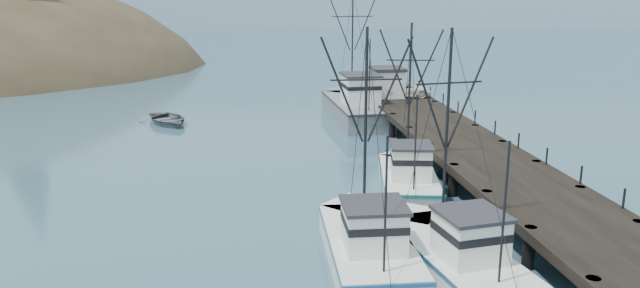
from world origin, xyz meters
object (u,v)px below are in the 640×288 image
object	(u,v)px
pier	(466,147)
motorboat	(168,124)
pier_shed	(387,82)
trawler_near	(451,253)
trawler_mid	(367,243)
work_vessel	(355,107)
trawler_far	(408,177)
pickup_truck	(404,89)

from	to	relation	value
pier	motorboat	bearing A→B (deg)	140.76
pier_shed	motorboat	world-z (taller)	pier_shed
motorboat	trawler_near	bearing A→B (deg)	-89.79
trawler_mid	work_vessel	xyz separation A→B (m)	(5.23, 30.49, 0.41)
trawler_far	motorboat	world-z (taller)	trawler_far
trawler_mid	trawler_far	xyz separation A→B (m)	(4.57, 9.51, 0.00)
pier	work_vessel	xyz separation A→B (m)	(-4.35, 17.40, -0.46)
trawler_near	pickup_truck	distance (m)	33.01
trawler_near	trawler_far	distance (m)	11.17
pier	pickup_truck	world-z (taller)	pickup_truck
work_vessel	trawler_near	bearing A→B (deg)	-93.11
trawler_far	work_vessel	world-z (taller)	work_vessel
pickup_truck	pier_shed	bearing A→B (deg)	78.27
trawler_near	pier_shed	bearing A→B (deg)	81.40
trawler_mid	motorboat	bearing A→B (deg)	111.46
motorboat	pickup_truck	bearing A→B (deg)	-25.74
pier_shed	motorboat	xyz separation A→B (m)	(-20.54, -0.28, -3.42)
work_vessel	pier_shed	bearing A→B (deg)	10.69
trawler_mid	pickup_truck	distance (m)	32.34
pier	trawler_near	distance (m)	15.93
work_vessel	motorboat	size ratio (longest dim) A/B	2.49
motorboat	pier	bearing A→B (deg)	-64.73
pier_shed	trawler_near	bearing A→B (deg)	-98.60
trawler_near	work_vessel	world-z (taller)	work_vessel
pier	work_vessel	bearing A→B (deg)	104.04
pier_shed	pickup_truck	bearing A→B (deg)	-13.94
trawler_mid	work_vessel	world-z (taller)	work_vessel
pier	motorboat	distance (m)	28.06
trawler_near	trawler_mid	world-z (taller)	trawler_near
trawler_near	trawler_far	xyz separation A→B (m)	(1.08, 11.12, 0.00)
trawler_near	pier	bearing A→B (deg)	67.48
pier	trawler_mid	distance (m)	16.25
motorboat	trawler_mid	bearing A→B (deg)	-94.03
pickup_truck	motorboat	world-z (taller)	pickup_truck
pier	work_vessel	size ratio (longest dim) A/B	3.00
trawler_mid	motorboat	world-z (taller)	trawler_mid
trawler_near	trawler_mid	distance (m)	3.84
pier	work_vessel	distance (m)	17.94
pier_shed	work_vessel	bearing A→B (deg)	-169.31
work_vessel	trawler_mid	bearing A→B (deg)	-99.74
pier	trawler_far	world-z (taller)	trawler_far
trawler_near	motorboat	world-z (taller)	trawler_near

